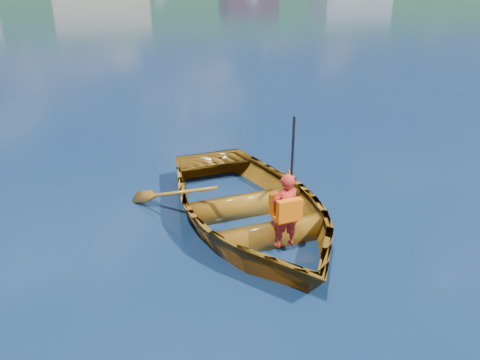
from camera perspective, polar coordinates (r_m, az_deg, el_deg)
ground at (r=7.71m, az=-3.36°, el=-3.38°), size 600.00×600.00×0.00m
rowboat at (r=7.07m, az=1.11°, el=-3.22°), size 3.63×4.72×0.91m
child_paddler at (r=6.25m, az=5.55°, el=-3.67°), size 0.42×0.38×1.78m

